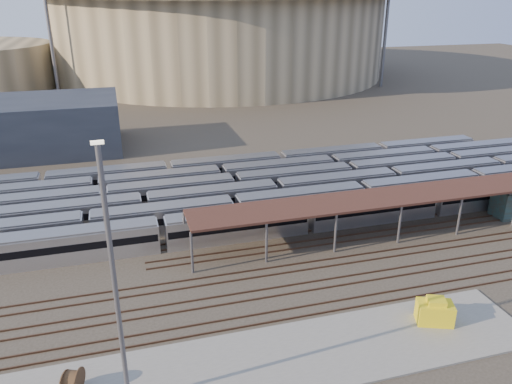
{
  "coord_description": "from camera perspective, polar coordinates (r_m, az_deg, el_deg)",
  "views": [
    {
      "loc": [
        -14.45,
        -47.01,
        29.23
      ],
      "look_at": [
        2.39,
        12.0,
        4.38
      ],
      "focal_mm": 35.0,
      "sensor_mm": 36.0,
      "label": 1
    }
  ],
  "objects": [
    {
      "name": "apron",
      "position": [
        44.29,
        0.41,
        -19.07
      ],
      "size": [
        50.0,
        9.0,
        0.2
      ],
      "primitive_type": "cube",
      "color": "gray",
      "rests_on": "ground"
    },
    {
      "name": "floodlight_3",
      "position": [
        207.23,
        -15.54,
        18.93
      ],
      "size": [
        4.0,
        1.0,
        38.4
      ],
      "color": "#5D5D62",
      "rests_on": "ground"
    },
    {
      "name": "cable_reel_west",
      "position": [
        43.7,
        -20.24,
        -19.58
      ],
      "size": [
        1.71,
        2.17,
        1.91
      ],
      "primitive_type": "cylinder",
      "rotation": [
        0.0,
        1.57,
        -0.39
      ],
      "color": "#503820",
      "rests_on": "apron"
    },
    {
      "name": "subway_trains",
      "position": [
        72.79,
        -2.05,
        -0.11
      ],
      "size": [
        127.45,
        23.9,
        3.6
      ],
      "color": "silver",
      "rests_on": "ground"
    },
    {
      "name": "empty_tracks",
      "position": [
        53.12,
        2.6,
        -11.25
      ],
      "size": [
        170.0,
        9.62,
        0.18
      ],
      "color": "#4C3323",
      "rests_on": "ground"
    },
    {
      "name": "service_building",
      "position": [
        106.84,
        -26.74,
        6.58
      ],
      "size": [
        42.0,
        20.0,
        10.0
      ],
      "primitive_type": "cube",
      "color": "#1E232D",
      "rests_on": "ground"
    },
    {
      "name": "stadium",
      "position": [
        191.55,
        -4.22,
        18.17
      ],
      "size": [
        124.0,
        124.0,
        32.5
      ],
      "color": "tan",
      "rests_on": "ground"
    },
    {
      "name": "inspection_shed",
      "position": [
        67.21,
        18.25,
        -0.26
      ],
      "size": [
        60.3,
        6.0,
        5.3
      ],
      "color": "#5D5D62",
      "rests_on": "ground"
    },
    {
      "name": "ground",
      "position": [
        57.2,
        1.01,
        -8.69
      ],
      "size": [
        420.0,
        420.0,
        0.0
      ],
      "primitive_type": "plane",
      "color": "#383026",
      "rests_on": "ground"
    },
    {
      "name": "floodlight_2",
      "position": [
        169.75,
        14.7,
        18.48
      ],
      "size": [
        4.0,
        1.0,
        38.4
      ],
      "color": "#5D5D62",
      "rests_on": "ground"
    },
    {
      "name": "yellow_equipment",
      "position": [
        50.87,
        19.74,
        -12.85
      ],
      "size": [
        3.76,
        3.06,
        2.03
      ],
      "primitive_type": "cube",
      "rotation": [
        0.0,
        0.0,
        -0.37
      ],
      "color": "yellow",
      "rests_on": "apron"
    },
    {
      "name": "floodlight_0",
      "position": [
        158.01,
        -22.63,
        17.35
      ],
      "size": [
        4.0,
        1.0,
        38.4
      ],
      "color": "#5D5D62",
      "rests_on": "ground"
    },
    {
      "name": "yard_light_pole",
      "position": [
        35.88,
        -15.83,
        -10.22
      ],
      "size": [
        0.82,
        0.36,
        20.59
      ],
      "color": "#5D5D62",
      "rests_on": "apron"
    }
  ]
}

